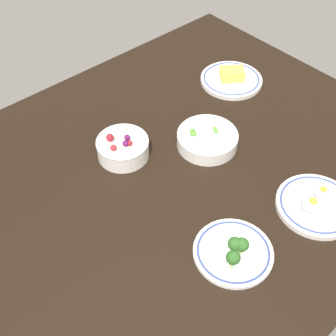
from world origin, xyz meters
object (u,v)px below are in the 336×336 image
at_px(plate_cheese, 231,79).
at_px(plate_eggs, 316,204).
at_px(plate_broccoli, 234,251).
at_px(bowl_berries, 123,147).
at_px(bowl_peas, 207,139).

xyz_separation_m(plate_cheese, plate_eggs, (-0.23, -0.51, -0.00)).
xyz_separation_m(plate_cheese, plate_broccoli, (-0.49, -0.47, 0.00)).
xyz_separation_m(plate_eggs, bowl_berries, (-0.25, 0.48, 0.02)).
bearing_deg(plate_broccoli, bowl_peas, 54.67).
height_order(plate_cheese, plate_eggs, plate_eggs).
distance_m(bowl_peas, plate_eggs, 0.35).
relative_size(plate_cheese, bowl_berries, 1.40).
bearing_deg(bowl_berries, plate_eggs, -62.02).
distance_m(plate_eggs, bowl_berries, 0.54).
height_order(bowl_peas, plate_eggs, bowl_peas).
height_order(bowl_peas, bowl_berries, bowl_berries).
distance_m(plate_cheese, plate_eggs, 0.56).
height_order(plate_cheese, bowl_berries, bowl_berries).
relative_size(plate_eggs, bowl_berries, 1.39).
xyz_separation_m(plate_cheese, bowl_berries, (-0.49, -0.04, 0.02)).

